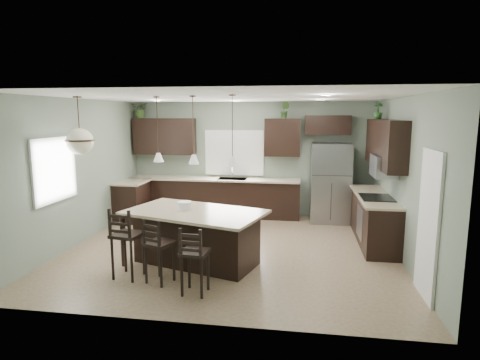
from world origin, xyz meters
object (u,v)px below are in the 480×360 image
bar_stool_left (128,242)px  bar_stool_center (160,250)px  kitchen_island (195,238)px  bar_stool_right (195,260)px  refrigerator (330,183)px  serving_dish (184,206)px  plant_back_left (141,109)px

bar_stool_left → bar_stool_center: 0.56m
kitchen_island → bar_stool_right: 1.11m
refrigerator → bar_stool_center: (-2.74, -3.94, -0.43)m
serving_dish → bar_stool_right: serving_dish is taller
bar_stool_right → serving_dish: bearing=117.6°
serving_dish → plant_back_left: bearing=121.8°
bar_stool_center → bar_stool_right: bar_stool_center is taller
bar_stool_left → bar_stool_right: bar_stool_left is taller
bar_stool_center → plant_back_left: 5.09m
kitchen_island → bar_stool_left: (-0.88, -0.67, 0.10)m
serving_dish → bar_stool_center: size_ratio=0.24×
refrigerator → kitchen_island: refrigerator is taller
refrigerator → bar_stool_center: 4.82m
serving_dish → bar_stool_center: 0.99m
refrigerator → plant_back_left: 4.99m
bar_stool_center → bar_stool_right: (0.62, -0.29, -0.01)m
bar_stool_right → bar_stool_left: bearing=166.1°
refrigerator → plant_back_left: size_ratio=4.05×
refrigerator → bar_stool_right: refrigerator is taller
kitchen_island → plant_back_left: (-2.28, 3.42, 2.17)m
bar_stool_center → plant_back_left: (-1.94, 4.20, 2.13)m
bar_stool_right → refrigerator: bearing=68.2°
serving_dish → bar_stool_center: serving_dish is taller
bar_stool_left → plant_back_left: bearing=118.0°
refrigerator → serving_dish: 4.05m
bar_stool_center → bar_stool_right: 0.68m
plant_back_left → bar_stool_center: bearing=-65.2°
kitchen_island → bar_stool_left: bearing=-125.7°
refrigerator → kitchen_island: size_ratio=0.83×
plant_back_left → bar_stool_left: bearing=-71.2°
bar_stool_left → serving_dish: bearing=55.9°
refrigerator → kitchen_island: 4.00m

